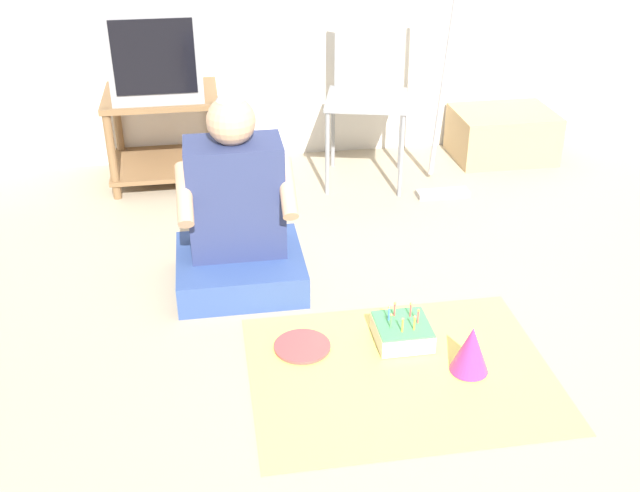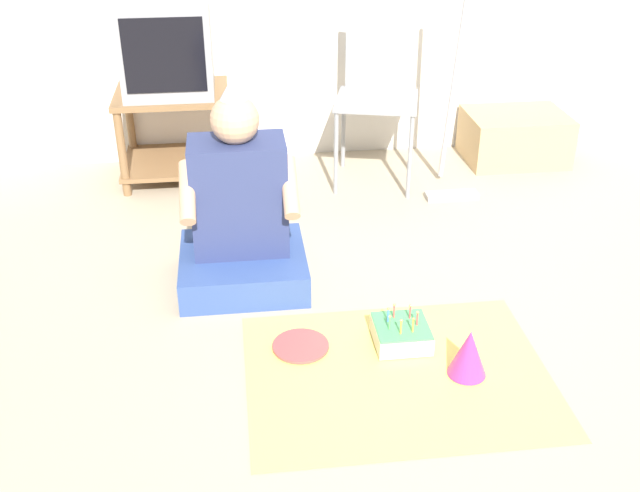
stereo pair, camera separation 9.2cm
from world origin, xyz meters
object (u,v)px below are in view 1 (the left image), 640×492
object	(u,v)px
tv	(156,48)
dust_mop	(445,122)
birthday_cake	(402,332)
paper_plate	(302,346)
folding_chair	(368,84)
party_hat_blue	(471,349)
cardboard_box_stack	(502,134)
person_seated	(237,219)

from	to	relation	value
tv	dust_mop	bearing A→B (deg)	-15.77
tv	birthday_cake	size ratio (longest dim) A/B	2.35
dust_mop	paper_plate	world-z (taller)	dust_mop
folding_chair	party_hat_blue	distance (m)	1.85
tv	folding_chair	xyz separation A→B (m)	(1.10, -0.13, -0.20)
tv	folding_chair	bearing A→B (deg)	-6.59
tv	party_hat_blue	xyz separation A→B (m)	(1.10, -1.93, -0.63)
dust_mop	party_hat_blue	xyz separation A→B (m)	(-0.36, -1.52, -0.30)
cardboard_box_stack	party_hat_blue	distance (m)	2.12
cardboard_box_stack	dust_mop	distance (m)	0.70
cardboard_box_stack	paper_plate	size ratio (longest dim) A/B	2.67
cardboard_box_stack	folding_chair	bearing A→B (deg)	-171.16
person_seated	dust_mop	bearing A→B (deg)	33.53
cardboard_box_stack	person_seated	size ratio (longest dim) A/B	0.64
cardboard_box_stack	party_hat_blue	world-z (taller)	cardboard_box_stack
folding_chair	cardboard_box_stack	world-z (taller)	folding_chair
person_seated	folding_chair	bearing A→B (deg)	52.92
cardboard_box_stack	person_seated	distance (m)	2.01
birthday_cake	party_hat_blue	distance (m)	0.29
folding_chair	dust_mop	distance (m)	0.47
dust_mop	party_hat_blue	size ratio (longest dim) A/B	7.18
folding_chair	birthday_cake	world-z (taller)	folding_chair
birthday_cake	party_hat_blue	bearing A→B (deg)	-47.68
person_seated	paper_plate	bearing A→B (deg)	-69.99
tv	paper_plate	bearing A→B (deg)	-72.95
folding_chair	cardboard_box_stack	bearing A→B (deg)	8.84
tv	cardboard_box_stack	bearing A→B (deg)	0.17
folding_chair	party_hat_blue	world-z (taller)	folding_chair
party_hat_blue	cardboard_box_stack	bearing A→B (deg)	65.97
party_hat_blue	paper_plate	distance (m)	0.63
paper_plate	dust_mop	bearing A→B (deg)	54.10
party_hat_blue	folding_chair	bearing A→B (deg)	89.83
folding_chair	birthday_cake	xyz separation A→B (m)	(-0.20, -1.59, -0.48)
tv	dust_mop	distance (m)	1.55
birthday_cake	paper_plate	world-z (taller)	birthday_cake
person_seated	birthday_cake	bearing A→B (deg)	-43.83
person_seated	birthday_cake	size ratio (longest dim) A/B	4.34
dust_mop	person_seated	world-z (taller)	dust_mop
dust_mop	birthday_cake	xyz separation A→B (m)	(-0.55, -1.30, -0.35)
dust_mop	person_seated	size ratio (longest dim) A/B	1.48
birthday_cake	paper_plate	bearing A→B (deg)	177.58
folding_chair	cardboard_box_stack	xyz separation A→B (m)	(0.86, 0.13, -0.39)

